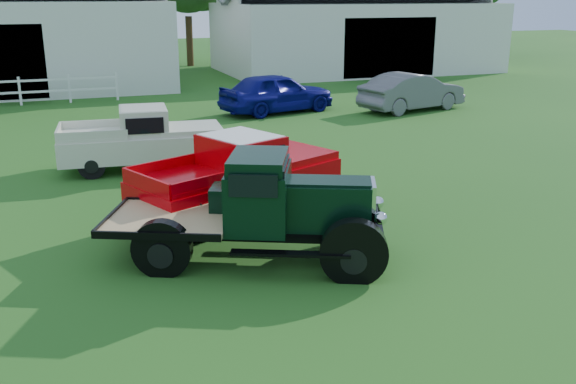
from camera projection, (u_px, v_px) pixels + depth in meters
name	position (u px, v px, depth m)	size (l,w,h in m)	color
ground	(301.00, 271.00, 10.94)	(120.00, 120.00, 0.00)	#24581A
shed_right	(355.00, 27.00, 38.99)	(16.80, 9.20, 5.20)	silver
vintage_flatbed	(254.00, 208.00, 11.16)	(4.87, 1.93, 1.93)	black
red_pickup	(238.00, 175.00, 13.58)	(4.74, 1.82, 1.73)	#C30109
white_pickup	(141.00, 139.00, 17.16)	(4.43, 1.72, 1.63)	beige
misc_car_blue	(277.00, 93.00, 25.38)	(1.86, 4.63, 1.58)	navy
misc_car_grey	(412.00, 92.00, 25.86)	(1.59, 4.56, 1.50)	#5B5B5F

